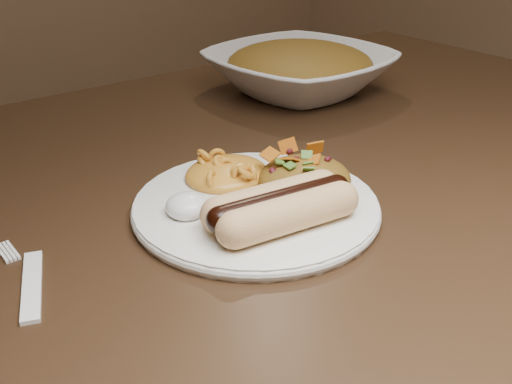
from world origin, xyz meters
TOP-DOWN VIEW (x-y plane):
  - table at (0.00, 0.00)m, footprint 1.60×0.90m
  - plate at (0.04, -0.05)m, footprint 0.32×0.32m
  - hotdog at (0.03, -0.10)m, footprint 0.13×0.08m
  - mac_and_cheese at (0.05, 0.01)m, footprint 0.11×0.10m
  - sour_cream at (-0.03, -0.03)m, footprint 0.05×0.05m
  - taco_salad at (0.10, -0.05)m, footprint 0.10×0.10m
  - fork at (-0.19, -0.04)m, footprint 0.07×0.14m
  - serving_bowl at (0.34, 0.22)m, footprint 0.30×0.30m
  - bowl_filling at (0.34, 0.22)m, footprint 0.29×0.29m

SIDE VIEW (x-z plane):
  - table at x=0.00m, z-range 0.28..1.03m
  - fork at x=-0.19m, z-range 0.75..0.75m
  - plate at x=0.04m, z-range 0.75..0.76m
  - sour_cream at x=-0.03m, z-range 0.76..0.79m
  - taco_salad at x=0.10m, z-range 0.76..0.80m
  - mac_and_cheese at x=0.05m, z-range 0.76..0.80m
  - hotdog at x=0.03m, z-range 0.76..0.80m
  - serving_bowl at x=0.34m, z-range 0.75..0.82m
  - bowl_filling at x=0.34m, z-range 0.77..0.83m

